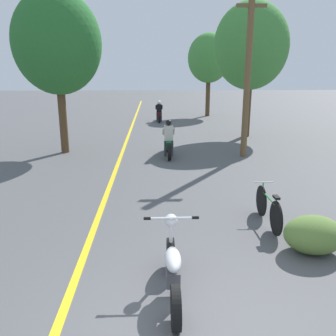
{
  "coord_description": "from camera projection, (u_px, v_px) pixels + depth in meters",
  "views": [
    {
      "loc": [
        -0.41,
        -3.58,
        3.27
      ],
      "look_at": [
        -0.04,
        5.06,
        0.9
      ],
      "focal_mm": 38.0,
      "sensor_mm": 36.0,
      "label": 1
    }
  ],
  "objects": [
    {
      "name": "lane_stripe_center",
      "position": [
        126.0,
        142.0,
        16.84
      ],
      "size": [
        0.14,
        48.0,
        0.01
      ],
      "primitive_type": "cube",
      "color": "yellow",
      "rests_on": "ground"
    },
    {
      "name": "motorcycle_rider_lead",
      "position": [
        169.0,
        142.0,
        13.99
      ],
      "size": [
        0.5,
        2.0,
        1.44
      ],
      "color": "black",
      "rests_on": "ground"
    },
    {
      "name": "motorcycle_rider_far",
      "position": [
        159.0,
        113.0,
        23.67
      ],
      "size": [
        0.5,
        1.96,
        1.37
      ],
      "color": "black",
      "rests_on": "ground"
    },
    {
      "name": "roadside_tree_right_far",
      "position": [
        209.0,
        58.0,
        25.69
      ],
      "size": [
        3.06,
        2.75,
        5.93
      ],
      "color": "#513A23",
      "rests_on": "ground"
    },
    {
      "name": "roadside_tree_right_near",
      "position": [
        251.0,
        46.0,
        17.25
      ],
      "size": [
        3.64,
        3.28,
        6.54
      ],
      "color": "#513A23",
      "rests_on": "ground"
    },
    {
      "name": "motorcycle_foreground",
      "position": [
        173.0,
        268.0,
        5.28
      ],
      "size": [
        0.87,
        1.95,
        1.07
      ],
      "color": "black",
      "rests_on": "ground"
    },
    {
      "name": "utility_pole",
      "position": [
        248.0,
        74.0,
        13.27
      ],
      "size": [
        1.1,
        0.24,
        6.12
      ],
      "color": "brown",
      "rests_on": "ground"
    },
    {
      "name": "bicycle_parked",
      "position": [
        268.0,
        208.0,
        7.73
      ],
      "size": [
        0.44,
        1.74,
        0.84
      ],
      "color": "black",
      "rests_on": "ground"
    },
    {
      "name": "roadside_tree_left",
      "position": [
        57.0,
        43.0,
        13.66
      ],
      "size": [
        3.41,
        3.07,
        6.27
      ],
      "color": "#513A23",
      "rests_on": "ground"
    },
    {
      "name": "roadside_bush",
      "position": [
        314.0,
        235.0,
        6.55
      ],
      "size": [
        1.1,
        0.88,
        0.7
      ],
      "color": "#5B7A38",
      "rests_on": "ground"
    }
  ]
}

